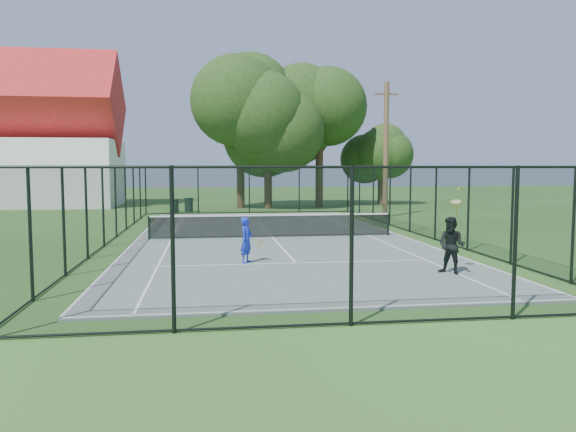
{
  "coord_description": "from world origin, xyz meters",
  "views": [
    {
      "loc": [
        -2.62,
        -23.02,
        2.97
      ],
      "look_at": [
        0.24,
        -3.0,
        1.2
      ],
      "focal_mm": 35.0,
      "sensor_mm": 36.0,
      "label": 1
    }
  ],
  "objects": [
    {
      "name": "tree_far_right",
      "position": [
        10.92,
        19.76,
        4.13
      ],
      "size": [
        5.04,
        5.04,
        6.66
      ],
      "color": "#332114",
      "rests_on": "ground"
    },
    {
      "name": "player_black",
      "position": [
        3.93,
        -8.67,
        0.84
      ],
      "size": [
        0.95,
        1.05,
        2.33
      ],
      "color": "black",
      "rests_on": "tennis_court"
    },
    {
      "name": "tennis_court",
      "position": [
        0.0,
        0.0,
        0.03
      ],
      "size": [
        11.0,
        24.0,
        0.06
      ],
      "primitive_type": "cube",
      "color": "slate",
      "rests_on": "ground"
    },
    {
      "name": "building",
      "position": [
        -17.0,
        22.0,
        4.93
      ],
      "size": [
        15.3,
        8.15,
        11.87
      ],
      "color": "silver",
      "rests_on": "ground"
    },
    {
      "name": "tennis_net",
      "position": [
        0.0,
        0.0,
        0.58
      ],
      "size": [
        10.08,
        0.08,
        0.95
      ],
      "color": "black",
      "rests_on": "tennis_court"
    },
    {
      "name": "utility_pole",
      "position": [
        7.76,
        9.0,
        4.02
      ],
      "size": [
        1.4,
        0.3,
        7.91
      ],
      "color": "#4C3823",
      "rests_on": "ground"
    },
    {
      "name": "trash_bin_right",
      "position": [
        -3.9,
        14.41,
        0.48
      ],
      "size": [
        0.58,
        0.58,
        0.94
      ],
      "color": "black",
      "rests_on": "ground"
    },
    {
      "name": "tree_near_right",
      "position": [
        5.49,
        17.57,
        6.02
      ],
      "size": [
        6.86,
        6.86,
        9.46
      ],
      "color": "#332114",
      "rests_on": "ground"
    },
    {
      "name": "tree_near_left",
      "position": [
        -0.28,
        17.67,
        6.21
      ],
      "size": [
        7.74,
        7.74,
        10.09
      ],
      "color": "#332114",
      "rests_on": "ground"
    },
    {
      "name": "tree_near_mid",
      "position": [
        1.63,
        16.84,
        5.32
      ],
      "size": [
        6.6,
        6.6,
        8.63
      ],
      "color": "#332114",
      "rests_on": "ground"
    },
    {
      "name": "trash_bin_left",
      "position": [
        -4.82,
        14.13,
        0.45
      ],
      "size": [
        0.58,
        0.58,
        0.9
      ],
      "color": "black",
      "rests_on": "ground"
    },
    {
      "name": "ground",
      "position": [
        0.0,
        0.0,
        0.0
      ],
      "size": [
        120.0,
        120.0,
        0.0
      ],
      "primitive_type": "plane",
      "color": "#304D1A"
    },
    {
      "name": "fence",
      "position": [
        0.0,
        0.0,
        1.5
      ],
      "size": [
        13.1,
        26.1,
        3.0
      ],
      "color": "black",
      "rests_on": "ground"
    },
    {
      "name": "player_blue",
      "position": [
        -1.48,
        -6.12,
        0.76
      ],
      "size": [
        0.86,
        0.61,
        1.4
      ],
      "color": "#182AD1",
      "rests_on": "tennis_court"
    }
  ]
}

